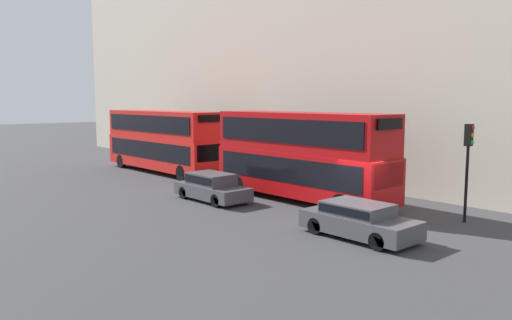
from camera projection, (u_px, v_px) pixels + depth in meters
ground_plane at (355, 222)px, 20.74m from camera, size 200.00×200.00×0.00m
building_facade at (448, 23)px, 24.29m from camera, size 1.10×80.00×16.94m
bus_leading at (301, 152)px, 24.92m from camera, size 2.59×10.26×4.44m
bus_second_in_queue at (163, 139)px, 34.80m from camera, size 2.59×11.43×4.30m
car_dark_sedan at (359, 219)px, 18.34m from camera, size 1.89×4.36×1.31m
car_hatchback at (212, 186)px, 25.09m from camera, size 1.79×4.30×1.39m
traffic_light at (468, 152)px, 20.36m from camera, size 0.30×0.36×4.08m
pedestrian at (349, 182)px, 26.16m from camera, size 0.36×0.36×1.69m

